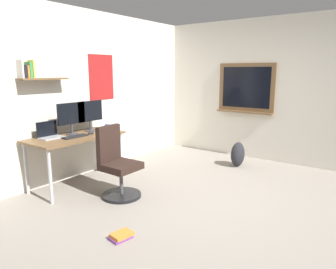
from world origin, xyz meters
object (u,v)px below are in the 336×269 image
object	(u,v)px
coffee_mug	(107,127)
book_stack_on_floor	(121,236)
laptop	(50,134)
backpack	(238,154)
keyboard	(75,137)
monitor_primary	(71,116)
desk	(76,141)
monitor_secondary	(90,114)
computer_mouse	(91,133)
office_chair	(117,167)

from	to	relation	value
coffee_mug	book_stack_on_floor	size ratio (longest dim) A/B	0.38
laptop	backpack	distance (m)	3.12
laptop	keyboard	size ratio (longest dim) A/B	0.84
monitor_primary	coffee_mug	bearing A→B (deg)	-14.66
desk	backpack	world-z (taller)	desk
monitor_secondary	desk	bearing A→B (deg)	-163.77
coffee_mug	book_stack_on_floor	distance (m)	2.16
coffee_mug	book_stack_on_floor	bearing A→B (deg)	-129.76
monitor_secondary	computer_mouse	size ratio (longest dim) A/B	4.46
keyboard	book_stack_on_floor	distance (m)	1.79
computer_mouse	book_stack_on_floor	xyz separation A→B (m)	(-0.92, -1.50, -0.73)
laptop	monitor_primary	distance (m)	0.41
desk	keyboard	distance (m)	0.14
desk	keyboard	size ratio (longest dim) A/B	3.68
coffee_mug	book_stack_on_floor	xyz separation A→B (m)	(-1.29, -1.55, -0.76)
office_chair	monitor_secondary	distance (m)	1.11
backpack	monitor_primary	bearing A→B (deg)	144.14
monitor_primary	monitor_secondary	bearing A→B (deg)	0.00
computer_mouse	book_stack_on_floor	size ratio (longest dim) A/B	0.43
laptop	keyboard	xyz separation A→B (m)	(0.24, -0.24, -0.04)
laptop	desk	bearing A→B (deg)	-27.17
desk	laptop	xyz separation A→B (m)	(-0.31, 0.16, 0.13)
office_chair	computer_mouse	world-z (taller)	office_chair
computer_mouse	laptop	bearing A→B (deg)	155.04
laptop	keyboard	bearing A→B (deg)	-45.36
monitor_secondary	keyboard	bearing A→B (deg)	-156.43
monitor_primary	keyboard	bearing A→B (deg)	-117.88
office_chair	backpack	size ratio (longest dim) A/B	2.18
laptop	backpack	bearing A→B (deg)	-32.86
office_chair	monitor_primary	world-z (taller)	monitor_primary
monitor_secondary	coffee_mug	xyz separation A→B (m)	(0.21, -0.14, -0.22)
coffee_mug	backpack	bearing A→B (deg)	-41.10
laptop	monitor_primary	size ratio (longest dim) A/B	0.67
office_chair	book_stack_on_floor	world-z (taller)	office_chair
laptop	monitor_secondary	size ratio (longest dim) A/B	0.67
computer_mouse	book_stack_on_floor	distance (m)	1.91
monitor_primary	computer_mouse	world-z (taller)	monitor_primary
backpack	laptop	bearing A→B (deg)	147.14
laptop	coffee_mug	bearing A→B (deg)	-12.17
desk	book_stack_on_floor	xyz separation A→B (m)	(-0.71, -1.59, -0.64)
office_chair	monitor_secondary	size ratio (longest dim) A/B	2.05
coffee_mug	keyboard	bearing A→B (deg)	-175.59
monitor_secondary	backpack	xyz separation A→B (m)	(1.89, -1.61, -0.80)
monitor_primary	keyboard	size ratio (longest dim) A/B	1.25
monitor_secondary	keyboard	size ratio (longest dim) A/B	1.25
office_chair	coffee_mug	size ratio (longest dim) A/B	10.33
monitor_primary	book_stack_on_floor	world-z (taller)	monitor_primary
office_chair	coffee_mug	bearing A→B (deg)	54.63
coffee_mug	monitor_primary	bearing A→B (deg)	165.34
monitor_primary	keyboard	distance (m)	0.34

